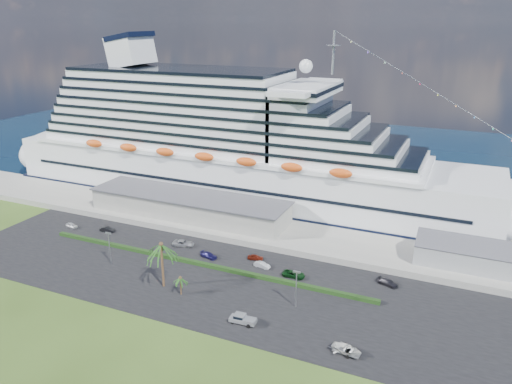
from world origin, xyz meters
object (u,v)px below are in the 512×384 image
at_px(pickup_truck, 242,319).
at_px(boat_trailer, 347,349).
at_px(cruise_ship, 235,149).
at_px(parked_car_3, 209,255).

xyz_separation_m(pickup_truck, boat_trailer, (21.16, -1.23, 0.13)).
height_order(cruise_ship, parked_car_3, cruise_ship).
xyz_separation_m(parked_car_3, boat_trailer, (41.23, -23.72, 0.50)).
relative_size(cruise_ship, boat_trailer, 30.22).
distance_m(pickup_truck, boat_trailer, 21.20).
xyz_separation_m(cruise_ship, boat_trailer, (55.15, -67.26, -15.40)).
bearing_deg(parked_car_3, boat_trailer, -106.03).
height_order(cruise_ship, boat_trailer, cruise_ship).
bearing_deg(boat_trailer, cruise_ship, 129.35).
bearing_deg(pickup_truck, cruise_ship, 117.24).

